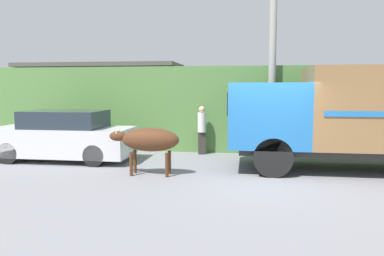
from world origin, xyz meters
name	(u,v)px	position (x,y,z in m)	size (l,w,h in m)	color
ground_plane	(268,180)	(0.00, 0.00, 0.00)	(60.00, 60.00, 0.00)	gray
hillside_embankment	(261,106)	(0.00, 6.69, 1.57)	(32.00, 5.62, 3.13)	#568442
building_backdrop	(102,104)	(-6.57, 5.36, 1.68)	(6.51, 2.70, 3.33)	#B2BCAD
cargo_truck	(365,113)	(2.68, 1.45, 1.65)	(7.25, 2.52, 2.92)	#2D2D2D
brown_cow	(149,140)	(-3.18, 0.12, 0.95)	(1.92, 0.63, 1.28)	#512D19
parked_suv	(63,136)	(-6.45, 1.69, 0.79)	(4.50, 1.73, 1.62)	silver
pedestrian_on_hill	(202,127)	(-2.14, 3.51, 0.96)	(0.36, 0.36, 1.71)	#38332D
utility_pole	(273,53)	(0.26, 3.57, 3.54)	(0.90, 0.25, 6.87)	#9E998E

